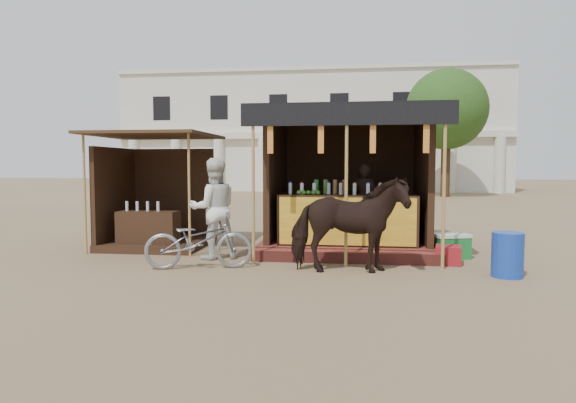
% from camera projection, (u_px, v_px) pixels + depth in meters
% --- Properties ---
extents(ground, '(120.00, 120.00, 0.00)m').
position_uv_depth(ground, '(273.00, 286.00, 7.34)').
color(ground, '#846B4C').
rests_on(ground, ground).
extents(main_stall, '(3.60, 3.61, 2.78)m').
position_uv_depth(main_stall, '(349.00, 200.00, 10.45)').
color(main_stall, brown).
rests_on(main_stall, ground).
extents(secondary_stall, '(2.40, 2.40, 2.38)m').
position_uv_depth(secondary_stall, '(151.00, 206.00, 10.90)').
color(secondary_stall, '#341E12').
rests_on(secondary_stall, ground).
extents(cow, '(1.91, 1.02, 1.55)m').
position_uv_depth(cow, '(348.00, 225.00, 8.16)').
color(cow, black).
rests_on(cow, ground).
extents(motorbike, '(1.88, 1.05, 0.93)m').
position_uv_depth(motorbike, '(199.00, 241.00, 8.54)').
color(motorbike, gray).
rests_on(motorbike, ground).
extents(bystander, '(1.12, 1.03, 1.86)m').
position_uv_depth(bystander, '(214.00, 209.00, 9.44)').
color(bystander, white).
rests_on(bystander, ground).
extents(blue_barrel, '(0.61, 0.61, 0.69)m').
position_uv_depth(blue_barrel, '(507.00, 255.00, 7.90)').
color(blue_barrel, '#163BA6').
rests_on(blue_barrel, ground).
extents(red_crate, '(0.49, 0.51, 0.32)m').
position_uv_depth(red_crate, '(448.00, 255.00, 8.94)').
color(red_crate, maroon).
rests_on(red_crate, ground).
extents(cooler, '(0.74, 0.61, 0.46)m').
position_uv_depth(cooler, '(451.00, 246.00, 9.51)').
color(cooler, '#1A7831').
rests_on(cooler, ground).
extents(background_building, '(26.00, 7.45, 8.18)m').
position_uv_depth(background_building, '(313.00, 134.00, 36.93)').
color(background_building, silver).
rests_on(background_building, ground).
extents(tree, '(4.50, 4.40, 7.00)m').
position_uv_depth(tree, '(443.00, 113.00, 28.14)').
color(tree, '#382314').
rests_on(tree, ground).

